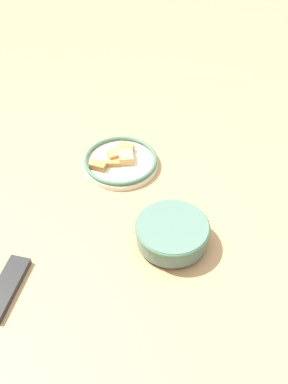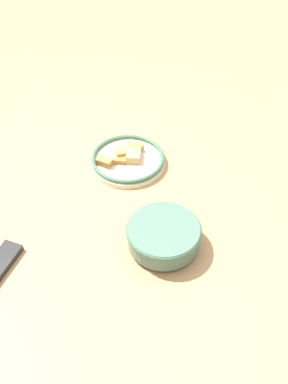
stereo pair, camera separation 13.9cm
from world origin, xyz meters
The scene contains 4 objects.
ground_plane centered at (0.00, 0.00, 0.00)m, with size 8.00×8.00×0.00m, color #9E8460.
dining_table centered at (0.00, 0.00, 0.64)m, with size 1.59×1.04×0.70m.
noodle_bowl centered at (-0.13, -0.13, 0.75)m, with size 0.21×0.21×0.08m.
food_plate centered at (0.21, 0.02, 0.72)m, with size 0.26×0.26×0.05m.
Camera 2 is at (-0.95, -0.17, 1.72)m, focal length 42.00 mm.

